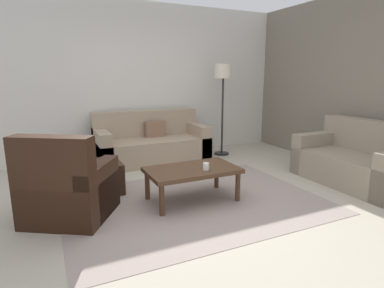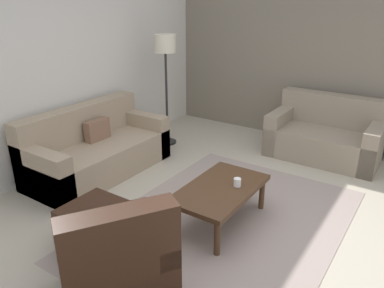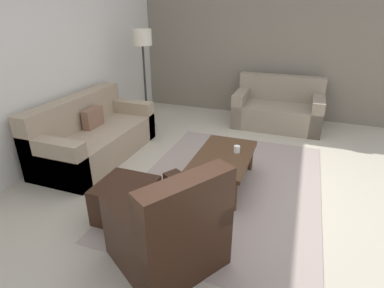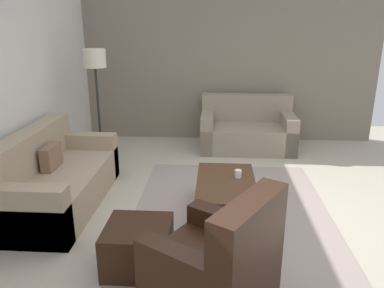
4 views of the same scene
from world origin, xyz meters
name	(u,v)px [view 2 (image 2 of 4)]	position (x,y,z in m)	size (l,w,h in m)	color
ground_plane	(224,223)	(0.00, 0.00, 0.00)	(8.00, 8.00, 0.00)	#B2A893
rear_partition	(51,66)	(0.00, 2.60, 1.40)	(6.00, 0.12, 2.80)	silver
stone_feature_panel	(324,54)	(3.00, 0.00, 1.40)	(0.12, 5.20, 2.80)	slate
area_rug	(224,223)	(0.00, 0.00, 0.00)	(3.03, 2.21, 0.01)	gray
couch_main	(94,150)	(0.14, 2.10, 0.30)	(1.93, 0.90, 0.88)	gray
couch_loveseat	(326,136)	(2.44, -0.34, 0.30)	(0.91, 1.54, 0.88)	gray
armchair_leather	(117,271)	(-1.41, 0.14, 0.31)	(1.10, 1.10, 0.95)	black
ottoman	(97,225)	(-0.98, 0.85, 0.20)	(0.56, 0.56, 0.40)	black
coffee_table	(220,191)	(0.01, 0.07, 0.36)	(1.10, 0.64, 0.41)	#472D1C
cup	(237,182)	(0.12, -0.07, 0.45)	(0.08, 0.08, 0.09)	white
lamp_standing	(165,55)	(1.52, 1.92, 1.41)	(0.32, 0.32, 1.71)	black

